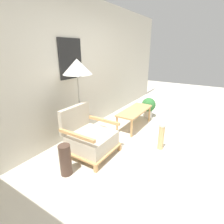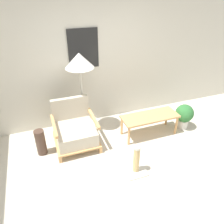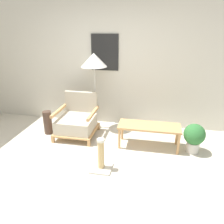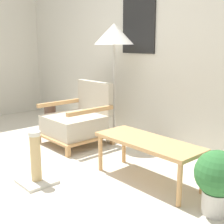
# 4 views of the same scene
# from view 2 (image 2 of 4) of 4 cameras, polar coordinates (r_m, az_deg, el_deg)

# --- Properties ---
(ground_plane) EXTENTS (14.00, 14.00, 0.00)m
(ground_plane) POSITION_cam_2_polar(r_m,az_deg,el_deg) (3.39, 5.08, -19.46)
(ground_plane) COLOR beige
(wall_back) EXTENTS (8.00, 0.09, 2.70)m
(wall_back) POSITION_cam_2_polar(r_m,az_deg,el_deg) (4.30, -5.89, 13.82)
(wall_back) COLOR beige
(wall_back) RESTS_ON ground_plane
(armchair) EXTENTS (0.75, 0.76, 0.81)m
(armchair) POSITION_cam_2_polar(r_m,az_deg,el_deg) (3.99, -9.65, -4.76)
(armchair) COLOR tan
(armchair) RESTS_ON ground_plane
(floor_lamp) EXTENTS (0.51, 0.51, 1.57)m
(floor_lamp) POSITION_cam_2_polar(r_m,az_deg,el_deg) (3.91, -8.52, 12.63)
(floor_lamp) COLOR #B7B2A8
(floor_lamp) RESTS_ON ground_plane
(coffee_table) EXTENTS (1.09, 0.42, 0.42)m
(coffee_table) POSITION_cam_2_polar(r_m,az_deg,el_deg) (4.22, 9.86, -1.55)
(coffee_table) COLOR tan
(coffee_table) RESTS_ON ground_plane
(vase) EXTENTS (0.17, 0.17, 0.47)m
(vase) POSITION_cam_2_polar(r_m,az_deg,el_deg) (3.96, -18.13, -7.54)
(vase) COLOR #473328
(vase) RESTS_ON ground_plane
(potted_plant) EXTENTS (0.36, 0.36, 0.52)m
(potted_plant) POSITION_cam_2_polar(r_m,az_deg,el_deg) (4.62, 18.34, -0.72)
(potted_plant) COLOR beige
(potted_plant) RESTS_ON ground_plane
(scratching_post) EXTENTS (0.32, 0.32, 0.52)m
(scratching_post) POSITION_cam_2_polar(r_m,az_deg,el_deg) (3.50, 6.31, -13.16)
(scratching_post) COLOR beige
(scratching_post) RESTS_ON ground_plane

